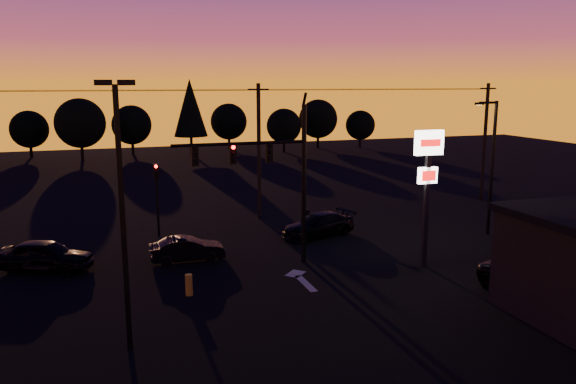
% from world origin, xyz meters
% --- Properties ---
extents(ground, '(120.00, 120.00, 0.00)m').
position_xyz_m(ground, '(0.00, 0.00, 0.00)').
color(ground, black).
rests_on(ground, ground).
extents(lane_arrow, '(1.20, 3.10, 0.01)m').
position_xyz_m(lane_arrow, '(0.50, 1.67, 0.01)').
color(lane_arrow, beige).
rests_on(lane_arrow, ground).
extents(traffic_signal_mast, '(6.79, 0.52, 8.58)m').
position_xyz_m(traffic_signal_mast, '(-0.10, 3.99, 4.94)').
color(traffic_signal_mast, black).
rests_on(traffic_signal_mast, ground).
extents(secondary_signal, '(0.30, 0.31, 4.35)m').
position_xyz_m(secondary_signal, '(-5.00, 11.49, 2.86)').
color(secondary_signal, black).
rests_on(secondary_signal, ground).
extents(parking_lot_light, '(1.25, 0.30, 9.14)m').
position_xyz_m(parking_lot_light, '(-7.50, -3.00, 5.27)').
color(parking_lot_light, black).
rests_on(parking_lot_light, ground).
extents(pylon_sign, '(1.50, 0.28, 6.80)m').
position_xyz_m(pylon_sign, '(7.00, 1.50, 4.91)').
color(pylon_sign, black).
rests_on(pylon_sign, ground).
extents(streetlight, '(1.55, 0.35, 8.00)m').
position_xyz_m(streetlight, '(13.91, 5.50, 4.42)').
color(streetlight, black).
rests_on(streetlight, ground).
extents(utility_pole_1, '(1.40, 0.26, 9.00)m').
position_xyz_m(utility_pole_1, '(2.00, 14.00, 4.59)').
color(utility_pole_1, black).
rests_on(utility_pole_1, ground).
extents(utility_pole_2, '(1.40, 0.26, 9.00)m').
position_xyz_m(utility_pole_2, '(20.00, 14.00, 4.59)').
color(utility_pole_2, black).
rests_on(utility_pole_2, ground).
extents(power_wires, '(36.00, 1.22, 0.07)m').
position_xyz_m(power_wires, '(2.00, 14.00, 8.57)').
color(power_wires, black).
rests_on(power_wires, ground).
extents(bollard, '(0.31, 0.31, 0.93)m').
position_xyz_m(bollard, '(-4.78, 1.27, 0.47)').
color(bollard, '#B5971F').
rests_on(bollard, ground).
extents(tree_1, '(4.54, 4.54, 5.71)m').
position_xyz_m(tree_1, '(-16.00, 53.00, 3.43)').
color(tree_1, black).
rests_on(tree_1, ground).
extents(tree_2, '(5.77, 5.78, 7.26)m').
position_xyz_m(tree_2, '(-10.00, 48.00, 4.37)').
color(tree_2, black).
rests_on(tree_2, ground).
extents(tree_3, '(4.95, 4.95, 6.22)m').
position_xyz_m(tree_3, '(-4.00, 52.00, 3.75)').
color(tree_3, black).
rests_on(tree_3, ground).
extents(tree_4, '(4.18, 4.18, 9.50)m').
position_xyz_m(tree_4, '(3.00, 49.00, 5.93)').
color(tree_4, black).
rests_on(tree_4, ground).
extents(tree_5, '(4.95, 4.95, 6.22)m').
position_xyz_m(tree_5, '(9.00, 54.00, 3.75)').
color(tree_5, black).
rests_on(tree_5, ground).
extents(tree_6, '(4.54, 4.54, 5.71)m').
position_xyz_m(tree_6, '(15.00, 48.00, 3.43)').
color(tree_6, black).
rests_on(tree_6, ground).
extents(tree_7, '(5.36, 5.36, 6.74)m').
position_xyz_m(tree_7, '(21.00, 51.00, 4.06)').
color(tree_7, black).
rests_on(tree_7, ground).
extents(tree_8, '(4.12, 4.12, 5.19)m').
position_xyz_m(tree_8, '(27.00, 50.00, 3.12)').
color(tree_8, black).
rests_on(tree_8, ground).
extents(car_left, '(4.86, 3.51, 1.54)m').
position_xyz_m(car_left, '(-10.90, 6.73, 0.77)').
color(car_left, black).
rests_on(car_left, ground).
extents(car_mid, '(3.80, 1.38, 1.25)m').
position_xyz_m(car_mid, '(-4.10, 6.09, 0.62)').
color(car_mid, black).
rests_on(car_mid, ground).
extents(car_right, '(5.06, 3.17, 1.37)m').
position_xyz_m(car_right, '(4.05, 8.33, 0.68)').
color(car_right, black).
rests_on(car_right, ground).
extents(suv_parked, '(3.82, 5.86, 1.50)m').
position_xyz_m(suv_parked, '(9.45, -3.90, 0.75)').
color(suv_parked, black).
rests_on(suv_parked, ground).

